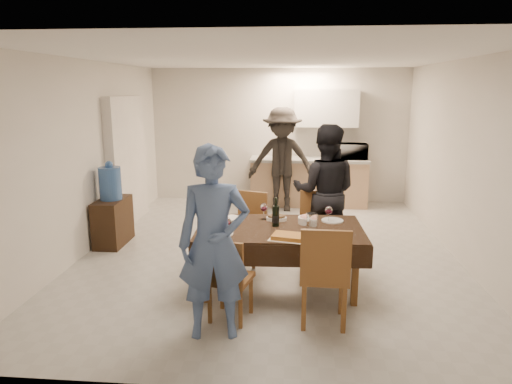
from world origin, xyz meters
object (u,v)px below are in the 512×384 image
(water_pitcher, at_px, (312,222))
(microwave, at_px, (353,151))
(person_near, at_px, (214,243))
(dining_table, at_px, (280,230))
(savoury_tart, at_px, (288,237))
(person_far, at_px, (325,192))
(person_kitchen, at_px, (282,160))
(wine_bottle, at_px, (276,212))
(water_jug, at_px, (110,183))
(console, at_px, (113,222))

(water_pitcher, bearing_deg, microwave, 77.10)
(microwave, bearing_deg, person_near, 69.88)
(dining_table, bearing_deg, savoury_tart, -77.43)
(microwave, xyz_separation_m, person_near, (-1.79, -4.89, -0.18))
(person_far, bearing_deg, savoury_tart, 79.71)
(person_near, distance_m, person_far, 2.37)
(person_kitchen, bearing_deg, microwave, 18.74)
(wine_bottle, xyz_separation_m, person_near, (-0.50, -1.10, 0.00))
(wine_bottle, bearing_deg, dining_table, -45.00)
(water_pitcher, distance_m, person_kitchen, 3.47)
(water_jug, bearing_deg, person_far, -4.57)
(savoury_tart, relative_size, microwave, 0.71)
(dining_table, distance_m, savoury_tart, 0.40)
(savoury_tart, bearing_deg, microwave, 74.87)
(microwave, relative_size, person_near, 0.30)
(water_jug, relative_size, person_far, 0.26)
(water_pitcher, relative_size, microwave, 0.35)
(person_near, xyz_separation_m, person_far, (1.10, 2.10, 0.01))
(person_near, bearing_deg, microwave, 59.78)
(dining_table, distance_m, water_jug, 2.79)
(wine_bottle, bearing_deg, person_kitchen, 90.63)
(dining_table, height_order, person_kitchen, person_kitchen)
(dining_table, relative_size, water_pitcher, 10.14)
(dining_table, distance_m, person_near, 1.20)
(water_jug, relative_size, wine_bottle, 1.42)
(console, bearing_deg, water_pitcher, -25.50)
(console, relative_size, wine_bottle, 2.20)
(water_jug, bearing_deg, person_near, -50.78)
(person_kitchen, bearing_deg, person_far, -74.74)
(dining_table, height_order, savoury_tart, savoury_tart)
(dining_table, relative_size, person_kitchen, 0.99)
(microwave, bearing_deg, console, 34.52)
(savoury_tart, relative_size, person_kitchen, 0.20)
(savoury_tart, relative_size, person_far, 0.21)
(person_far, relative_size, person_kitchen, 0.94)
(water_pitcher, xyz_separation_m, person_kitchen, (-0.44, 3.44, 0.14))
(wine_bottle, height_order, person_kitchen, person_kitchen)
(dining_table, xyz_separation_m, wine_bottle, (-0.05, 0.05, 0.20))
(dining_table, distance_m, water_pitcher, 0.38)
(wine_bottle, distance_m, water_pitcher, 0.42)
(wine_bottle, xyz_separation_m, person_far, (0.60, 1.00, 0.01))
(water_jug, distance_m, savoury_tart, 3.06)
(microwave, xyz_separation_m, person_far, (-0.69, -2.79, -0.17))
(water_jug, bearing_deg, console, 0.00)
(person_far, bearing_deg, microwave, -96.73)
(person_near, bearing_deg, water_jug, 119.12)
(water_pitcher, bearing_deg, console, 154.50)
(dining_table, relative_size, savoury_tart, 4.98)
(water_jug, height_order, wine_bottle, water_jug)
(dining_table, height_order, person_far, person_far)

